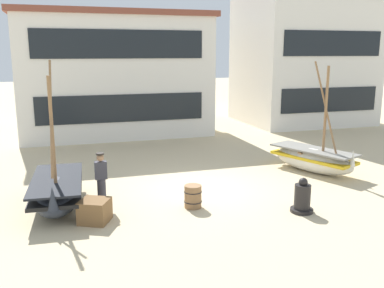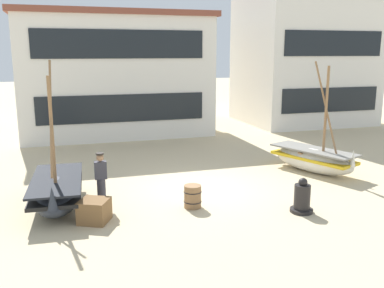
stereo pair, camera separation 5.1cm
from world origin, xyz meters
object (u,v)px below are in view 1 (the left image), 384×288
at_px(fishing_boat_centre_large, 57,191).
at_px(cargo_crate, 95,211).
at_px(capstan_winch, 302,198).
at_px(wooden_barrel, 193,196).
at_px(harbor_building_annex, 303,44).
at_px(fishing_boat_near_left, 313,159).
at_px(harbor_building_main, 113,74).
at_px(fisherman_by_hull, 101,180).

xyz_separation_m(fishing_boat_centre_large, cargo_crate, (0.98, -1.52, -0.19)).
bearing_deg(capstan_winch, fishing_boat_centre_large, 159.68).
relative_size(wooden_barrel, harbor_building_annex, 0.07).
xyz_separation_m(fishing_boat_near_left, harbor_building_main, (-6.33, 11.33, 2.88)).
xyz_separation_m(fishing_boat_near_left, wooden_barrel, (-5.71, -2.38, -0.17)).
distance_m(fishing_boat_centre_large, capstan_winch, 7.35).
relative_size(wooden_barrel, harbor_building_main, 0.07).
xyz_separation_m(harbor_building_main, harbor_building_annex, (12.48, -0.11, 1.72)).
relative_size(fisherman_by_hull, capstan_winch, 1.60).
height_order(cargo_crate, harbor_building_annex, harbor_building_annex).
height_order(capstan_winch, wooden_barrel, capstan_winch).
xyz_separation_m(fishing_boat_centre_large, harbor_building_annex, (15.78, 12.36, 4.61)).
distance_m(wooden_barrel, harbor_building_main, 14.07).
distance_m(fishing_boat_near_left, cargo_crate, 9.06).
xyz_separation_m(capstan_winch, cargo_crate, (-5.92, 1.04, -0.10)).
bearing_deg(wooden_barrel, fishing_boat_near_left, 22.65).
height_order(fisherman_by_hull, harbor_building_annex, harbor_building_annex).
bearing_deg(fisherman_by_hull, capstan_winch, -21.56).
xyz_separation_m(fishing_boat_centre_large, fisherman_by_hull, (1.29, -0.34, 0.32)).
bearing_deg(fisherman_by_hull, fishing_boat_centre_large, 165.26).
bearing_deg(cargo_crate, capstan_winch, -9.93).
bearing_deg(capstan_winch, fisherman_by_hull, 158.44).
distance_m(fisherman_by_hull, capstan_winch, 6.04).
relative_size(fisherman_by_hull, cargo_crate, 2.20).
distance_m(wooden_barrel, harbor_building_annex, 18.67).
height_order(fishing_boat_centre_large, harbor_building_annex, harbor_building_annex).
bearing_deg(harbor_building_annex, capstan_winch, -120.80).
bearing_deg(fishing_boat_near_left, harbor_building_annex, 61.28).
relative_size(fishing_boat_near_left, fishing_boat_centre_large, 0.97).
distance_m(fishing_boat_near_left, fishing_boat_centre_large, 9.70).
height_order(fishing_boat_centre_large, cargo_crate, fishing_boat_centre_large).
bearing_deg(fishing_boat_centre_large, capstan_winch, -20.32).
height_order(fishing_boat_centre_large, capstan_winch, fishing_boat_centre_large).
height_order(fishing_boat_near_left, harbor_building_annex, harbor_building_annex).
relative_size(fishing_boat_centre_large, fisherman_by_hull, 2.62).
xyz_separation_m(fishing_boat_near_left, harbor_building_annex, (6.15, 11.22, 4.60)).
relative_size(fishing_boat_near_left, capstan_winch, 4.10).
distance_m(fishing_boat_centre_large, harbor_building_main, 13.22).
bearing_deg(fisherman_by_hull, wooden_barrel, -19.02).
distance_m(fishing_boat_near_left, fisherman_by_hull, 8.48).
bearing_deg(harbor_building_annex, harbor_building_main, 179.49).
xyz_separation_m(capstan_winch, wooden_barrel, (-2.97, 1.31, -0.07)).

